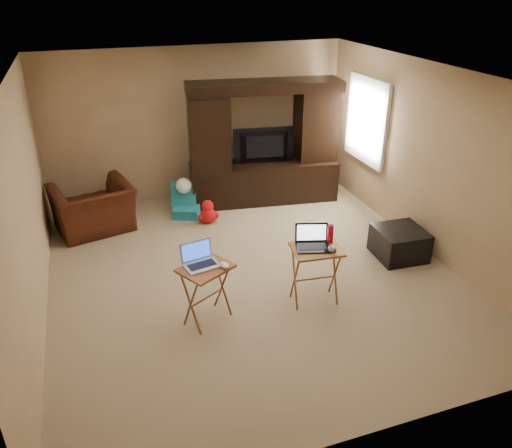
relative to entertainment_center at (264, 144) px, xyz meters
name	(u,v)px	position (x,y,z in m)	size (l,w,h in m)	color
floor	(251,272)	(-0.94, -2.14, -1.00)	(5.50, 5.50, 0.00)	#C6B289
ceiling	(250,76)	(-0.94, -2.14, 1.50)	(5.50, 5.50, 0.00)	silver
wall_back	(198,124)	(-0.94, 0.61, 0.25)	(5.00, 5.00, 0.00)	tan
wall_front	(370,318)	(-0.94, -4.89, 0.25)	(5.00, 5.00, 0.00)	tan
wall_left	(24,213)	(-3.44, -2.14, 0.25)	(5.50, 5.50, 0.00)	tan
wall_right	(427,160)	(1.56, -2.14, 0.25)	(5.50, 5.50, 0.00)	tan
window_pane	(368,120)	(1.54, -0.59, 0.40)	(1.20, 1.20, 0.00)	white
window_frame	(367,121)	(1.52, -0.59, 0.40)	(0.06, 1.14, 1.34)	white
entertainment_center	(264,144)	(0.00, 0.00, 0.00)	(2.45, 0.61, 2.00)	black
television	(265,147)	(0.00, -0.04, -0.04)	(1.02, 0.13, 0.58)	black
recliner	(94,208)	(-2.78, -0.23, -0.64)	(1.10, 0.96, 0.71)	#49200F
child_rocker	(186,201)	(-1.38, -0.19, -0.73)	(0.40, 0.46, 0.53)	#17737F
plush_toy	(208,212)	(-1.12, -0.55, -0.81)	(0.34, 0.29, 0.38)	red
push_toy	(311,185)	(0.83, -0.11, -0.79)	(0.55, 0.39, 0.41)	#1C36E2
ottoman	(399,243)	(1.10, -2.40, -0.80)	(0.63, 0.63, 0.40)	black
tray_table_left	(207,294)	(-1.72, -2.92, -0.66)	(0.53, 0.42, 0.69)	#A55B28
tray_table_right	(315,275)	(-0.44, -2.98, -0.64)	(0.55, 0.44, 0.72)	#9F5F26
laptop_left	(201,257)	(-1.75, -2.89, -0.19)	(0.36, 0.29, 0.24)	#BABABF
laptop_right	(313,239)	(-0.48, -2.96, -0.16)	(0.37, 0.30, 0.24)	black
mouse_left	(224,265)	(-1.53, -2.99, -0.28)	(0.09, 0.14, 0.06)	silver
mouse_right	(332,249)	(-0.31, -3.10, -0.26)	(0.09, 0.15, 0.06)	#3F4044
water_bottle	(330,234)	(-0.24, -2.90, -0.17)	(0.07, 0.07, 0.22)	red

